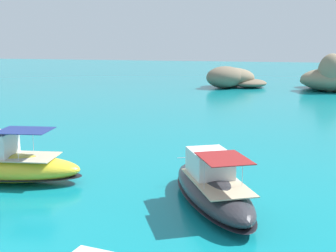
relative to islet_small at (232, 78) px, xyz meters
name	(u,v)px	position (x,y,z in m)	size (l,w,h in m)	color
islet_small	(232,78)	(0.00, 0.00, 0.00)	(13.64, 13.05, 4.36)	#756651
motorboat_charcoal	(212,187)	(8.42, -65.53, -0.89)	(7.66, 10.33, 3.18)	#2D2D33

